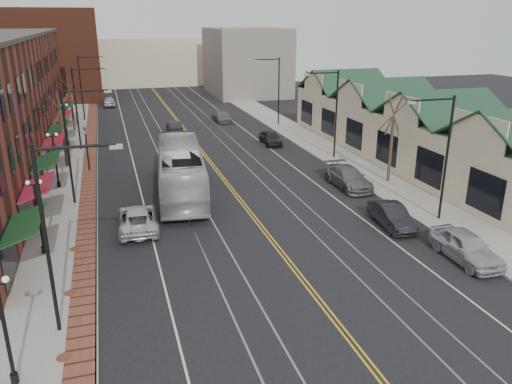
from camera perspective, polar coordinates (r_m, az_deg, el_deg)
ground at (r=24.81m, az=6.42°, el=-11.26°), size 160.00×160.00×0.00m
sidewalk_left at (r=41.59m, az=-20.47°, el=0.55°), size 4.00×120.00×0.15m
sidewalk_right at (r=46.36m, az=10.50°, el=3.32°), size 4.00×120.00×0.15m
building_right at (r=48.82m, az=16.99°, el=6.30°), size 8.00×36.00×4.60m
backdrop_left at (r=90.01m, az=-22.11°, el=14.38°), size 14.00×18.00×14.00m
backdrop_mid at (r=105.21m, az=-12.37°, el=14.45°), size 22.00×14.00×9.00m
backdrop_right at (r=88.09m, az=-1.14°, el=14.67°), size 12.00×16.00×11.00m
streetlight_l_0 at (r=21.07m, az=-21.92°, el=-3.13°), size 3.33×0.25×8.00m
streetlight_l_1 at (r=36.40m, az=-20.16°, el=6.15°), size 3.33×0.25×8.00m
streetlight_l_2 at (r=52.14m, az=-19.44°, el=9.89°), size 3.33×0.25×8.00m
streetlight_l_3 at (r=68.00m, az=-19.05°, el=11.89°), size 3.33×0.25×8.00m
streetlight_r_0 at (r=33.17m, az=20.48°, el=4.93°), size 3.33×0.25×8.00m
streetlight_r_1 at (r=46.62m, az=8.69°, el=9.76°), size 3.33×0.25×8.00m
streetlight_r_2 at (r=61.31m, az=2.22°, el=12.20°), size 3.33×0.25×8.00m
lamppost_l_0 at (r=19.93m, az=-26.67°, el=-14.33°), size 0.84×0.28×4.27m
lamppost_l_1 at (r=29.70m, az=-23.53°, el=-2.81°), size 0.84×0.28×4.27m
lamppost_l_2 at (r=41.07m, az=-21.92°, el=3.26°), size 0.84×0.28×4.27m
lamppost_l_3 at (r=54.68m, az=-20.89°, el=7.10°), size 0.84×0.28×4.27m
tree_left_near at (r=46.58m, az=-21.24°, el=6.77°), size 1.78×1.37×6.48m
tree_left_far at (r=62.35m, az=-20.34°, el=9.53°), size 1.66×1.28×6.02m
tree_right_mid at (r=40.66m, az=15.26°, el=6.09°), size 1.90×1.46×6.93m
manhole_near at (r=21.62m, az=-21.07°, el=-17.20°), size 0.60×0.60×0.02m
manhole_mid at (r=25.84m, az=-20.44°, el=-10.74°), size 0.60×0.60×0.02m
manhole_far at (r=30.30m, az=-20.02°, el=-6.13°), size 0.60×0.60×0.02m
traffic_signal at (r=44.76m, az=-18.79°, el=5.05°), size 0.18×0.15×3.80m
transit_bus at (r=37.64m, az=-8.60°, el=2.54°), size 4.59×13.62×3.72m
parked_suv at (r=31.98m, az=-13.38°, el=-3.00°), size 2.58×5.27×1.44m
parked_car_a at (r=29.54m, az=22.87°, el=-5.76°), size 2.04×4.82×1.63m
parked_car_b at (r=32.72m, az=15.27°, el=-2.65°), size 1.90×4.47×1.43m
parked_car_c at (r=39.59m, az=10.50°, el=1.64°), size 2.22×5.40×1.56m
parked_car_d at (r=52.51m, az=1.68°, el=6.22°), size 1.83×4.22×1.42m
distant_car_left at (r=58.78m, az=-9.33°, el=7.34°), size 1.47×4.01×1.31m
distant_car_right at (r=64.60m, az=-3.91°, el=8.62°), size 1.92×4.63×1.34m
distant_car_far at (r=79.10m, az=-16.49°, el=9.91°), size 1.97×4.52×1.52m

